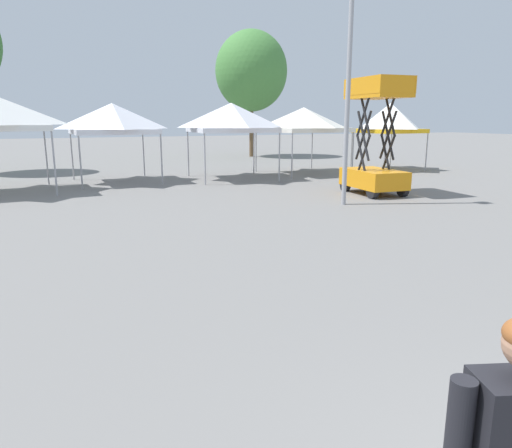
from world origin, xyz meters
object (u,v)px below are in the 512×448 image
at_px(canopy_tent_behind_left, 113,119).
at_px(scissor_lift, 375,160).
at_px(tree_behind_tents_left, 251,71).
at_px(canopy_tent_center, 231,118).
at_px(light_pole_near_lift, 349,59).
at_px(canopy_tent_behind_right, 304,120).
at_px(canopy_tent_far_right, 390,118).

relative_size(canopy_tent_behind_left, scissor_lift, 0.86).
height_order(canopy_tent_behind_left, scissor_lift, scissor_lift).
height_order(scissor_lift, tree_behind_tents_left, tree_behind_tents_left).
distance_m(canopy_tent_center, scissor_lift, 6.84).
xyz_separation_m(canopy_tent_behind_left, scissor_lift, (7.77, -6.85, -1.38)).
bearing_deg(light_pole_near_lift, canopy_tent_behind_right, 69.51).
bearing_deg(scissor_lift, tree_behind_tents_left, 81.21).
relative_size(canopy_tent_center, light_pole_near_lift, 0.48).
xyz_separation_m(canopy_tent_behind_right, canopy_tent_far_right, (4.84, -0.22, 0.08)).
distance_m(canopy_tent_behind_right, canopy_tent_far_right, 4.85).
height_order(canopy_tent_behind_left, canopy_tent_center, canopy_tent_center).
bearing_deg(canopy_tent_far_right, canopy_tent_behind_left, 177.69).
distance_m(scissor_lift, tree_behind_tents_left, 17.85).
xyz_separation_m(canopy_tent_behind_left, canopy_tent_behind_right, (8.61, -0.32, -0.05)).
bearing_deg(tree_behind_tents_left, light_pole_near_lift, -104.45).
xyz_separation_m(canopy_tent_center, light_pole_near_lift, (0.89, -7.31, 1.62)).
distance_m(canopy_tent_center, canopy_tent_behind_right, 3.87).
distance_m(canopy_tent_behind_left, light_pole_near_lift, 10.09).
height_order(canopy_tent_behind_left, canopy_tent_far_right, canopy_tent_far_right).
bearing_deg(scissor_lift, canopy_tent_far_right, 48.01).
bearing_deg(canopy_tent_center, canopy_tent_behind_left, 169.66).
bearing_deg(canopy_tent_behind_right, canopy_tent_behind_left, 177.88).
bearing_deg(tree_behind_tents_left, scissor_lift, -98.79).
relative_size(canopy_tent_behind_left, canopy_tent_center, 0.95).
xyz_separation_m(canopy_tent_far_right, light_pole_near_lift, (-7.79, -7.64, 1.63)).
distance_m(canopy_tent_behind_right, scissor_lift, 6.72).
bearing_deg(scissor_lift, light_pole_near_lift, -147.63).
relative_size(canopy_tent_center, canopy_tent_behind_right, 0.94).
bearing_deg(light_pole_near_lift, canopy_tent_far_right, 44.48).
relative_size(canopy_tent_behind_left, tree_behind_tents_left, 0.40).
height_order(light_pole_near_lift, tree_behind_tents_left, tree_behind_tents_left).
distance_m(scissor_lift, light_pole_near_lift, 3.93).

